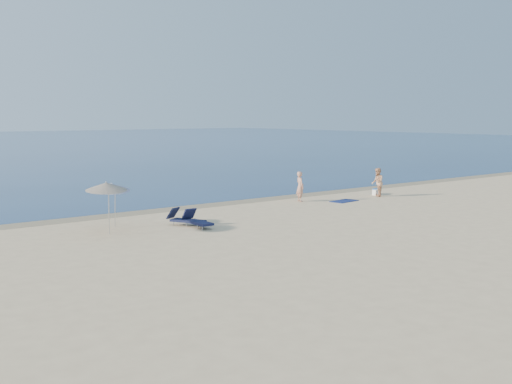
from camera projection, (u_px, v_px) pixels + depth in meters
wet_sand_strip at (258, 200)px, 37.39m from camera, size 240.00×1.60×0.00m
person_left at (300, 187)px, 36.55m from camera, size 0.58×0.72×1.73m
person_right at (377, 182)px, 38.75m from camera, size 1.06×1.07×1.74m
beach_towel at (344, 201)px, 36.75m from camera, size 1.79×1.16×0.03m
white_bag at (376, 193)px, 39.47m from camera, size 0.43×0.38×0.33m
blue_cooler at (376, 191)px, 40.04m from camera, size 0.57×0.46×0.35m
umbrella_near at (112, 187)px, 28.23m from camera, size 1.98×2.00×2.08m
umbrella_far at (106, 186)px, 26.47m from camera, size 2.23×2.24×2.29m
lounger_left at (185, 219)px, 28.67m from camera, size 1.29×1.86×0.79m
lounger_right at (197, 221)px, 28.26m from camera, size 0.60×1.77×0.78m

